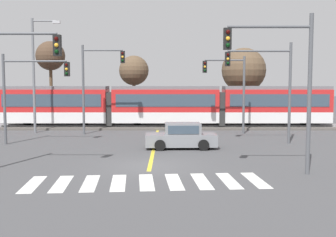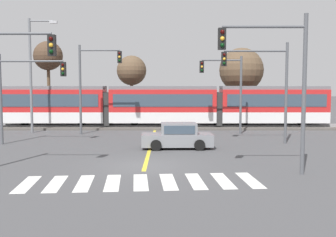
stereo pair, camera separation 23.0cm
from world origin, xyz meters
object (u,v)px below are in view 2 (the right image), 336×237
Objects in this scene: sedan_crossing at (179,137)px; traffic_light_mid_left at (26,84)px; traffic_light_mid_right at (267,78)px; traffic_light_far_left at (95,76)px; bare_tree_far_west at (50,57)px; light_rail_tram at (165,104)px; traffic_light_near_right at (279,71)px; street_lamp_west at (35,68)px; traffic_light_far_right at (229,82)px; bare_tree_east at (243,70)px; bare_tree_west at (133,71)px; traffic_light_near_left at (1,75)px.

traffic_light_mid_left reaches higher than sedan_crossing.
traffic_light_far_left reaches higher than traffic_light_mid_right.
traffic_light_mid_left is at bearing -79.75° from bare_tree_far_west.
traffic_light_near_right is (5.03, -18.44, 2.37)m from light_rail_tram.
light_rail_tram is 11.48m from sedan_crossing.
sedan_crossing is (1.00, -11.35, -1.35)m from light_rail_tram.
traffic_light_far_left is at bearing -10.90° from street_lamp_west.
sedan_crossing is at bearing -53.96° from bare_tree_far_west.
traffic_light_mid_right is at bearing -72.38° from traffic_light_far_right.
bare_tree_east is at bearing 85.83° from traffic_light_mid_right.
traffic_light_near_right is at bearing -74.75° from light_rail_tram.
light_rail_tram is at bearing -60.91° from bare_tree_west.
street_lamp_west is (-15.03, 14.95, 0.59)m from traffic_light_near_right.
traffic_light_far_left is at bearing 56.64° from traffic_light_mid_left.
traffic_light_far_left is at bearing -142.32° from bare_tree_east.
traffic_light_far_left reaches higher than bare_tree_west.
traffic_light_far_right is 0.74× the size of bare_tree_far_west.
traffic_light_mid_right is 9.21m from traffic_light_near_right.
traffic_light_mid_left is at bearing 147.32° from traffic_light_near_right.
street_lamp_west is at bearing 177.66° from traffic_light_far_right.
traffic_light_near_right is at bearing -44.85° from street_lamp_west.
traffic_light_mid_right is 1.13× the size of traffic_light_mid_left.
bare_tree_west is at bearing 81.27° from traffic_light_near_left.
bare_tree_far_west is at bearing 98.80° from street_lamp_west.
traffic_light_mid_right is 5.53m from traffic_light_far_right.
traffic_light_near_left is at bearing -98.73° from bare_tree_west.
traffic_light_far_left is 4.94m from street_lamp_west.
light_rail_tram is 4.12× the size of traffic_light_near_right.
bare_tree_west reaches higher than light_rail_tram.
bare_tree_far_west is at bearing 121.60° from traffic_light_far_left.
traffic_light_near_right is 14.35m from traffic_light_far_right.
bare_tree_west is at bearing 70.42° from traffic_light_mid_left.
traffic_light_far_right is at bearing -39.76° from light_rail_tram.
bare_tree_east is (19.12, -0.20, -1.34)m from bare_tree_far_west.
sedan_crossing is 0.65× the size of bare_tree_west.
traffic_light_far_left reaches higher than sedan_crossing.
bare_tree_west reaches higher than traffic_light_far_right.
bare_tree_east is at bearing 58.40° from traffic_light_near_left.
traffic_light_near_left is (-6.83, -18.06, 2.22)m from light_rail_tram.
sedan_crossing is at bearing -111.60° from bare_tree_east.
light_rail_tram is 19.43m from traffic_light_near_left.
traffic_light_mid_right is at bearing 19.55° from sedan_crossing.
street_lamp_west is (-10.01, -3.49, 2.96)m from light_rail_tram.
traffic_light_near_right is at bearing -55.75° from bare_tree_far_west.
traffic_light_mid_right is 14.96m from bare_tree_east.
street_lamp_west is 1.11× the size of bare_tree_far_west.
traffic_light_near_left is 0.74× the size of street_lamp_west.
bare_tree_west is (3.65, 23.77, 0.79)m from traffic_light_near_left.
traffic_light_mid_left is 14.67m from traffic_light_far_right.
traffic_light_mid_left is at bearing -178.87° from traffic_light_mid_right.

